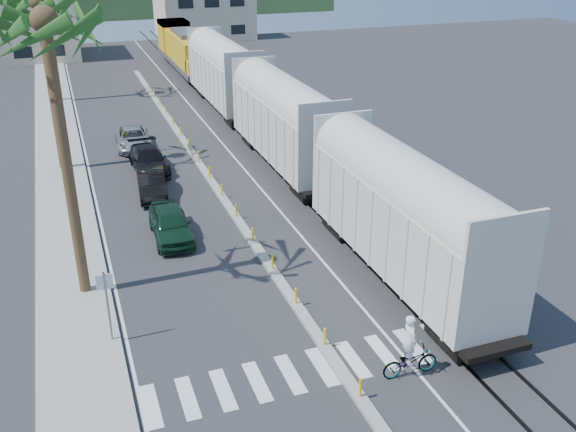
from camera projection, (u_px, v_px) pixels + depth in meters
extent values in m
plane|color=#28282B|center=(314.00, 333.00, 24.45)|extent=(140.00, 140.00, 0.00)
cube|color=gray|center=(59.00, 154.00, 43.18)|extent=(3.00, 90.00, 0.15)
cube|color=black|center=(231.00, 124.00, 49.71)|extent=(0.12, 100.00, 0.06)
cube|color=black|center=(248.00, 122.00, 50.15)|extent=(0.12, 100.00, 0.06)
cube|color=gray|center=(199.00, 163.00, 41.52)|extent=(0.45, 60.00, 0.15)
cylinder|color=yellow|center=(360.00, 388.00, 20.82)|extent=(0.10, 0.10, 0.70)
cylinder|color=yellow|center=(325.00, 337.00, 23.38)|extent=(0.10, 0.10, 0.70)
cylinder|color=yellow|center=(296.00, 296.00, 25.95)|extent=(0.10, 0.10, 0.70)
cylinder|color=yellow|center=(272.00, 262.00, 28.52)|extent=(0.10, 0.10, 0.70)
cylinder|color=yellow|center=(253.00, 234.00, 31.08)|extent=(0.10, 0.10, 0.70)
cylinder|color=yellow|center=(236.00, 210.00, 33.65)|extent=(0.10, 0.10, 0.70)
cylinder|color=yellow|center=(222.00, 190.00, 36.22)|extent=(0.10, 0.10, 0.70)
cylinder|color=yellow|center=(210.00, 172.00, 38.78)|extent=(0.10, 0.10, 0.70)
cylinder|color=yellow|center=(199.00, 157.00, 41.35)|extent=(0.10, 0.10, 0.70)
cylinder|color=yellow|center=(189.00, 143.00, 43.91)|extent=(0.10, 0.10, 0.70)
cylinder|color=yellow|center=(181.00, 131.00, 46.48)|extent=(0.10, 0.10, 0.70)
cylinder|color=yellow|center=(173.00, 120.00, 49.05)|extent=(0.10, 0.10, 0.70)
cylinder|color=yellow|center=(166.00, 110.00, 51.61)|extent=(0.10, 0.10, 0.70)
cylinder|color=yellow|center=(160.00, 101.00, 54.18)|extent=(0.10, 0.10, 0.70)
cylinder|color=yellow|center=(154.00, 93.00, 56.75)|extent=(0.10, 0.10, 0.70)
cylinder|color=yellow|center=(149.00, 86.00, 59.31)|extent=(0.10, 0.10, 0.70)
cube|color=silver|center=(335.00, 364.00, 22.73)|extent=(14.00, 2.20, 0.01)
cube|color=silver|center=(85.00, 152.00, 43.74)|extent=(0.12, 90.00, 0.01)
cube|color=silver|center=(218.00, 138.00, 46.60)|extent=(0.12, 90.00, 0.01)
cube|color=beige|center=(403.00, 224.00, 27.00)|extent=(3.00, 12.88, 3.40)
cylinder|color=beige|center=(406.00, 186.00, 26.29)|extent=(2.90, 12.58, 2.90)
cube|color=black|center=(399.00, 269.00, 27.91)|extent=(2.60, 12.88, 1.00)
cube|color=beige|center=(284.00, 127.00, 39.83)|extent=(3.00, 12.88, 3.40)
cylinder|color=beige|center=(284.00, 100.00, 39.12)|extent=(2.90, 12.58, 2.90)
cube|color=black|center=(285.00, 160.00, 40.74)|extent=(2.60, 12.88, 1.00)
cube|color=beige|center=(224.00, 77.00, 52.66)|extent=(3.00, 12.88, 3.40)
cylinder|color=beige|center=(223.00, 56.00, 51.95)|extent=(2.90, 12.58, 2.90)
cube|color=black|center=(225.00, 103.00, 53.58)|extent=(2.60, 12.88, 1.00)
cube|color=#4C4C4F|center=(186.00, 61.00, 67.03)|extent=(3.00, 17.00, 0.50)
cube|color=#CA9013|center=(187.00, 48.00, 65.53)|extent=(2.70, 12.24, 2.60)
cube|color=#CA9013|center=(174.00, 35.00, 71.21)|extent=(3.00, 3.74, 3.20)
cube|color=black|center=(186.00, 67.00, 67.28)|extent=(2.60, 13.60, 0.90)
cylinder|color=brown|center=(67.00, 171.00, 24.83)|extent=(0.44, 0.44, 11.00)
sphere|color=#1E4C17|center=(44.00, 20.00, 22.47)|extent=(3.20, 3.20, 3.20)
cylinder|color=brown|center=(52.00, 91.00, 38.63)|extent=(0.44, 0.44, 10.00)
sphere|color=#1E4C17|center=(38.00, 2.00, 36.49)|extent=(3.20, 3.20, 3.20)
cylinder|color=brown|center=(49.00, 31.00, 53.70)|extent=(0.44, 0.44, 12.00)
cylinder|color=slate|center=(108.00, 308.00, 23.29)|extent=(0.08, 0.08, 3.00)
cube|color=silver|center=(105.00, 282.00, 22.83)|extent=(0.60, 0.04, 0.60)
cube|color=#BAB194|center=(20.00, 22.00, 72.43)|extent=(12.00, 10.00, 8.00)
cube|color=#BAB194|center=(204.00, 10.00, 86.57)|extent=(12.00, 10.00, 7.00)
imported|color=#10321F|center=(171.00, 224.00, 31.50)|extent=(2.06, 4.66, 1.56)
imported|color=black|center=(152.00, 183.00, 36.53)|extent=(2.21, 4.61, 1.44)
imported|color=black|center=(149.00, 160.00, 40.16)|extent=(2.32, 5.13, 1.46)
imported|color=#A6A8AB|center=(133.00, 138.00, 44.36)|extent=(2.73, 5.11, 1.36)
imported|color=#9EA0A5|center=(410.00, 362.00, 21.99)|extent=(0.80, 2.07, 1.07)
imported|color=white|center=(410.00, 339.00, 21.56)|extent=(0.70, 0.48, 1.87)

